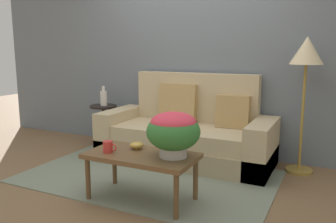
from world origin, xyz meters
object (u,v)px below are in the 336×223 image
(coffee_mug, at_px, (108,147))
(potted_plant, at_px, (173,130))
(coffee_table, at_px, (141,159))
(couch, at_px, (187,135))
(snack_bowl, at_px, (137,145))
(table_vase, at_px, (104,98))
(floor_lamp, at_px, (306,61))
(side_table, at_px, (104,118))

(coffee_mug, bearing_deg, potted_plant, 14.02)
(coffee_table, relative_size, coffee_mug, 7.27)
(couch, height_order, coffee_mug, couch)
(snack_bowl, distance_m, table_vase, 1.75)
(coffee_mug, bearing_deg, snack_bowl, 50.35)
(potted_plant, xyz_separation_m, table_vase, (-1.65, 1.27, 0.02))
(coffee_table, height_order, coffee_mug, coffee_mug)
(floor_lamp, height_order, table_vase, floor_lamp)
(coffee_mug, relative_size, table_vase, 0.50)
(floor_lamp, xyz_separation_m, coffee_mug, (-1.47, -1.50, -0.74))
(side_table, xyz_separation_m, potted_plant, (1.67, -1.27, 0.27))
(coffee_table, bearing_deg, snack_bowl, 136.10)
(snack_bowl, bearing_deg, couch, 88.93)
(coffee_table, relative_size, potted_plant, 2.12)
(couch, distance_m, snack_bowl, 1.16)
(coffee_table, distance_m, table_vase, 1.92)
(potted_plant, bearing_deg, snack_bowl, 171.18)
(side_table, bearing_deg, snack_bowl, -43.71)
(side_table, distance_m, floor_lamp, 2.70)
(coffee_table, distance_m, snack_bowl, 0.18)
(couch, height_order, table_vase, couch)
(couch, height_order, floor_lamp, floor_lamp)
(couch, relative_size, table_vase, 7.80)
(floor_lamp, bearing_deg, coffee_table, -130.44)
(side_table, distance_m, coffee_mug, 1.79)
(coffee_table, bearing_deg, table_vase, 136.04)
(floor_lamp, xyz_separation_m, snack_bowl, (-1.30, -1.29, -0.75))
(potted_plant, bearing_deg, side_table, 142.66)
(side_table, relative_size, snack_bowl, 4.48)
(snack_bowl, height_order, table_vase, table_vase)
(coffee_table, bearing_deg, side_table, 136.28)
(table_vase, bearing_deg, floor_lamp, 1.88)
(side_table, bearing_deg, floor_lamp, 1.82)
(side_table, height_order, table_vase, table_vase)
(snack_bowl, bearing_deg, coffee_table, -43.90)
(couch, distance_m, coffee_table, 1.26)
(couch, bearing_deg, potted_plant, -72.58)
(coffee_table, xyz_separation_m, coffee_mug, (-0.28, -0.10, 0.10))
(couch, bearing_deg, table_vase, 177.40)
(couch, relative_size, floor_lamp, 1.41)
(potted_plant, bearing_deg, coffee_table, -171.13)
(couch, relative_size, coffee_table, 2.13)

